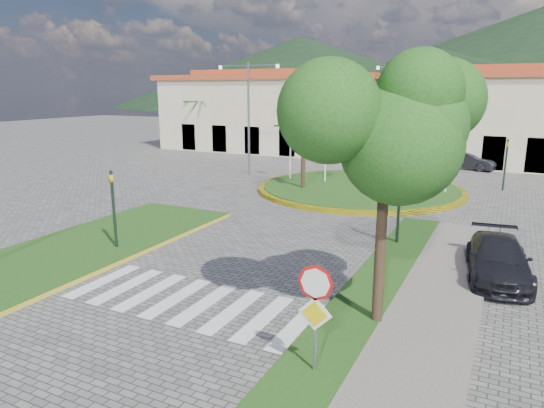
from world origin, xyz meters
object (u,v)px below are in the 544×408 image
at_px(stop_sign, 315,303).
at_px(car_dark_b, 468,161).
at_px(white_van, 347,150).
at_px(car_dark_a, 379,157).
at_px(deciduous_tree, 387,132).
at_px(car_side_right, 498,259).
at_px(roundabout_island, 360,188).

relative_size(stop_sign, car_dark_b, 0.64).
relative_size(white_van, car_dark_a, 1.42).
distance_m(car_dark_a, car_dark_b, 6.96).
xyz_separation_m(deciduous_tree, car_dark_a, (-7.18, 28.18, -4.59)).
height_order(white_van, car_side_right, white_van).
xyz_separation_m(car_dark_b, car_side_right, (3.00, -23.67, -0.01)).
height_order(white_van, car_dark_a, white_van).
bearing_deg(roundabout_island, car_side_right, -55.21).
xyz_separation_m(roundabout_island, car_side_right, (8.26, -11.88, 0.50)).
bearing_deg(roundabout_island, deciduous_tree, -72.09).
bearing_deg(roundabout_island, stop_sign, -76.27).
distance_m(stop_sign, deciduous_tree, 4.59).
bearing_deg(roundabout_island, white_van, 111.16).
distance_m(deciduous_tree, car_side_right, 7.36).
xyz_separation_m(roundabout_island, car_dark_b, (5.25, 11.79, 0.51)).
bearing_deg(car_dark_b, white_van, 94.08).
bearing_deg(roundabout_island, car_dark_b, 65.99).
bearing_deg(roundabout_island, car_dark_a, 98.57).
bearing_deg(white_van, deciduous_tree, -137.64).
bearing_deg(car_side_right, white_van, 110.83).
relative_size(white_van, car_dark_b, 1.17).
distance_m(white_van, car_dark_a, 4.67).
relative_size(car_dark_b, car_side_right, 0.90).
distance_m(stop_sign, car_dark_b, 31.85).
height_order(white_van, car_dark_b, car_dark_b).
distance_m(roundabout_island, car_dark_a, 11.32).
xyz_separation_m(roundabout_island, stop_sign, (4.90, -20.04, 1.62)).
bearing_deg(car_dark_a, deciduous_tree, -176.89).
relative_size(stop_sign, car_dark_a, 0.77).
xyz_separation_m(roundabout_island, white_van, (-5.41, 13.99, 0.51)).
height_order(stop_sign, white_van, stop_sign).
bearing_deg(stop_sign, white_van, 106.86).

